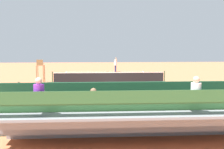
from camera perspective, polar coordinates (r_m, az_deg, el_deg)
The scene contains 13 objects.
ground_plane at distance 24.15m, azimuth -0.61°, elevation -1.81°, with size 60.00×60.00×0.00m, color #CC7047.
court_line_markings at distance 24.19m, azimuth -0.62°, elevation -1.79°, with size 10.10×22.20×0.01m.
tennis_net at distance 24.09m, azimuth -0.61°, elevation -0.63°, with size 10.30×0.10×1.07m.
backdrop_wall at distance 10.24m, azimuth 3.64°, elevation -7.16°, with size 18.00×0.16×2.00m, color #194228.
bleacher_stand at distance 8.94m, azimuth 4.53°, elevation -9.46°, with size 9.06×2.40×2.48m.
umpire_chair at distance 24.69m, azimuth -15.17°, elevation 1.22°, with size 0.67×0.67×2.14m.
courtside_bench at distance 11.58m, azimuth 15.13°, elevation -8.04°, with size 1.80×0.40×0.93m.
equipment_bag at distance 11.09m, azimuth 5.46°, elevation -10.51°, with size 0.90×0.36×0.36m, color #334C8C.
tennis_player at distance 34.15m, azimuth 0.75°, elevation 2.26°, with size 0.46×0.56×1.93m.
tennis_racket at distance 34.84m, azimuth -0.52°, elevation 0.68°, with size 0.59×0.39×0.03m.
tennis_ball_near at distance 32.78m, azimuth 3.65°, elevation 0.35°, with size 0.07×0.07×0.07m, color #CCDB33.
tennis_ball_far at distance 31.72m, azimuth 0.81°, elevation 0.17°, with size 0.07×0.07×0.07m, color #CCDB33.
line_judge at distance 11.30m, azimuth -19.85°, elevation -6.17°, with size 0.39×0.54×1.93m.
Camera 1 is at (1.29, 23.88, 3.36)m, focal length 42.50 mm.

